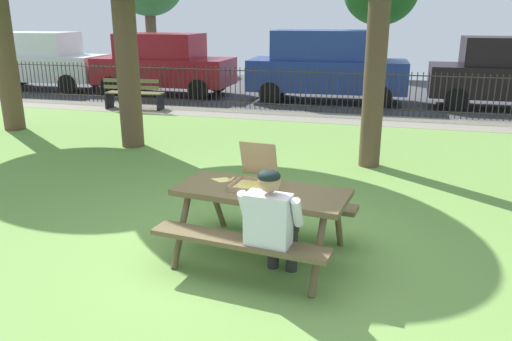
% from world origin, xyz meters
% --- Properties ---
extents(ground, '(28.00, 12.46, 0.02)m').
position_xyz_m(ground, '(0.00, 2.23, -0.01)').
color(ground, '#739F49').
extents(cobblestone_walkway, '(28.00, 1.40, 0.01)m').
position_xyz_m(cobblestone_walkway, '(0.00, 7.76, -0.00)').
color(cobblestone_walkway, gray).
extents(street_asphalt, '(28.00, 7.90, 0.01)m').
position_xyz_m(street_asphalt, '(0.00, 12.41, -0.01)').
color(street_asphalt, '#424247').
extents(picnic_table_foreground, '(1.96, 1.69, 0.79)m').
position_xyz_m(picnic_table_foreground, '(0.15, -0.09, 0.60)').
color(picnic_table_foreground, brown).
rests_on(picnic_table_foreground, ground).
extents(pizza_box_open, '(0.45, 0.51, 0.45)m').
position_xyz_m(pizza_box_open, '(0.04, 0.00, 0.86)').
color(pizza_box_open, tan).
rests_on(pizza_box_open, picnic_table_foreground).
extents(pizza_slice_on_table, '(0.23, 0.15, 0.02)m').
position_xyz_m(pizza_slice_on_table, '(-0.32, 0.12, 0.78)').
color(pizza_slice_on_table, '#EBD770').
rests_on(pizza_slice_on_table, picnic_table_foreground).
extents(adult_at_table, '(0.63, 0.62, 1.19)m').
position_xyz_m(adult_at_table, '(0.39, -0.62, 0.66)').
color(adult_at_table, '#2A2A2A').
rests_on(adult_at_table, ground).
extents(iron_fence_streetside, '(22.68, 0.03, 1.14)m').
position_xyz_m(iron_fence_streetside, '(0.00, 8.46, 0.58)').
color(iron_fence_streetside, '#2D2823').
rests_on(iron_fence_streetside, ground).
extents(park_bench_left, '(1.62, 0.56, 0.85)m').
position_xyz_m(park_bench_left, '(-5.49, 7.62, 0.42)').
color(park_bench_left, brown).
rests_on(park_bench_left, ground).
extents(parked_car_far_left, '(4.48, 2.09, 1.94)m').
position_xyz_m(parked_car_far_left, '(-10.50, 10.34, 1.01)').
color(parked_car_far_left, silver).
rests_on(parked_car_far_left, ground).
extents(parked_car_left, '(4.40, 1.92, 1.94)m').
position_xyz_m(parked_car_left, '(-5.84, 10.34, 1.01)').
color(parked_car_left, maroon).
rests_on(parked_car_left, ground).
extents(parked_car_center, '(4.67, 2.10, 2.08)m').
position_xyz_m(parked_car_center, '(-0.52, 10.34, 1.10)').
color(parked_car_center, navy).
rests_on(parked_car_center, ground).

